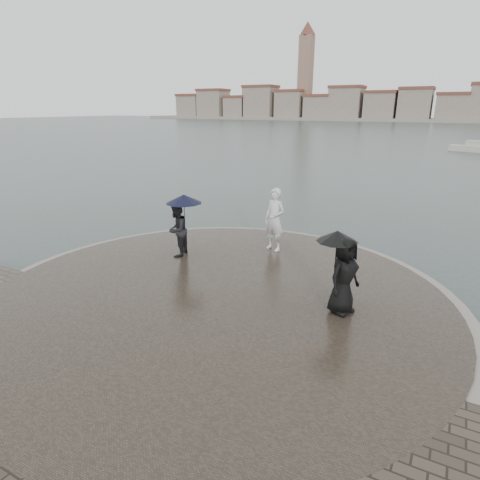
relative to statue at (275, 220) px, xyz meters
The scene contains 7 objects.
ground 7.49m from the statue, 89.48° to the right, with size 400.00×400.00×0.00m, color #2B3835.
kerb_ring 4.06m from the statue, 89.01° to the right, with size 12.50×12.50×0.32m, color gray.
quay_tip 4.05m from the statue, 89.01° to the right, with size 11.90×11.90×0.36m, color #2D261E.
statue is the anchor object (origin of this frame).
visitor_left 3.17m from the statue, 140.72° to the right, with size 1.25×1.17×2.04m.
visitor_right 4.53m from the statue, 46.04° to the right, with size 1.17×1.11×1.95m.
far_skyline 153.54m from the statue, 92.32° to the left, with size 260.00×20.00×37.00m.
Camera 1 is at (5.08, -4.57, 4.98)m, focal length 30.00 mm.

